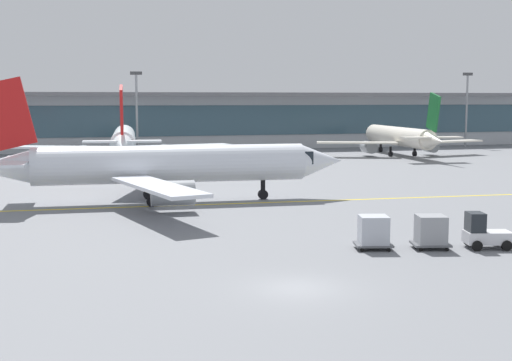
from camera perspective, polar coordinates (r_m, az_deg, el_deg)
The scene contains 11 objects.
ground_plane at distance 32.40m, azimuth 3.39°, elevation -8.71°, with size 400.00×400.00×0.00m, color slate.
taxiway_centreline_stripe at distance 56.95m, azimuth -6.58°, elevation -2.04°, with size 110.00×0.36×0.01m, color yellow.
terminal_concourse at distance 119.47m, azimuth -10.29°, elevation 4.82°, with size 169.47×11.00×9.60m.
gate_airplane_1 at distance 95.04m, azimuth -10.72°, elevation 3.24°, with size 28.59×30.87×10.22m.
gate_airplane_2 at distance 108.00m, azimuth 11.60°, elevation 3.49°, with size 26.44×28.48×9.43m.
taxiing_regional_jet at distance 58.50m, azimuth -7.30°, elevation 1.24°, with size 31.13×28.95×10.32m.
baggage_tug at distance 42.49m, azimuth 18.06°, elevation -4.09°, with size 2.85×2.10×2.10m.
cargo_dolly_lead at distance 41.51m, azimuth 14.04°, elevation -3.99°, with size 2.41×2.03×1.94m.
cargo_dolly_trailing at distance 40.73m, azimuth 9.54°, elevation -4.08°, with size 2.41×2.03×1.94m.
apron_light_mast_1 at distance 110.24m, azimuth -9.68°, elevation 5.79°, with size 1.80×0.36×12.73m.
apron_light_mast_2 at distance 130.29m, azimuth 16.78°, elevation 5.82°, with size 1.80×0.36×13.14m.
Camera 1 is at (-9.91, -29.63, 8.60)m, focal length 49.14 mm.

